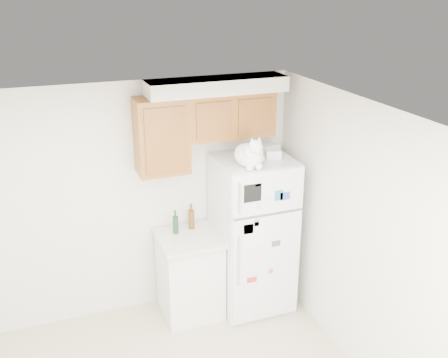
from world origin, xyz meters
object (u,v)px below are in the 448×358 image
cat (250,154)px  storage_box_back (269,149)px  base_counter (190,274)px  bottle_green (175,222)px  refrigerator (253,234)px  storage_box_front (273,154)px  bottle_amber (191,216)px

cat → storage_box_back: size_ratio=2.67×
base_counter → bottle_green: (-0.11, 0.11, 0.59)m
refrigerator → storage_box_front: storage_box_front is taller
storage_box_front → bottle_green: storage_box_front is taller
storage_box_back → cat: bearing=-158.3°
storage_box_back → bottle_amber: size_ratio=0.64×
refrigerator → cat: (-0.14, -0.20, 0.98)m
refrigerator → storage_box_back: storage_box_back is taller
storage_box_back → bottle_green: bearing=155.8°
refrigerator → cat: cat is taller
storage_box_front → bottle_green: 1.23m
storage_box_front → base_counter: bearing=-170.7°
bottle_green → bottle_amber: size_ratio=0.91×
storage_box_back → bottle_green: 1.22m
bottle_green → bottle_amber: bottle_amber is taller
base_counter → storage_box_front: 1.56m
base_counter → bottle_green: bottle_green is taller
storage_box_front → cat: bearing=-137.6°
refrigerator → base_counter: size_ratio=1.85×
cat → storage_box_back: (0.34, 0.29, -0.08)m
cat → storage_box_front: size_ratio=3.20×
refrigerator → storage_box_front: size_ratio=11.33×
refrigerator → bottle_green: bearing=167.3°
storage_box_back → refrigerator: bearing=-174.7°
refrigerator → bottle_amber: 0.69m
cat → bottle_green: size_ratio=1.86×
refrigerator → bottle_amber: size_ratio=6.00×
cat → storage_box_front: (0.32, 0.15, -0.08)m
cat → base_counter: bearing=153.8°
storage_box_back → storage_box_front: 0.14m
base_counter → storage_box_front: bearing=-8.0°
base_counter → storage_box_back: bearing=1.2°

